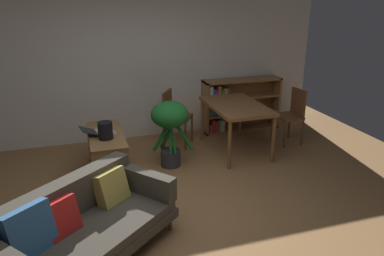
{
  "coord_description": "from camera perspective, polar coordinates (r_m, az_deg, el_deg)",
  "views": [
    {
      "loc": [
        -0.86,
        -3.59,
        2.41
      ],
      "look_at": [
        0.47,
        0.63,
        0.82
      ],
      "focal_mm": 35.07,
      "sensor_mm": 36.0,
      "label": 1
    }
  ],
  "objects": [
    {
      "name": "ground_plane",
      "position": [
        4.41,
        -3.49,
        -13.38
      ],
      "size": [
        8.16,
        8.16,
        0.0
      ],
      "primitive_type": "plane",
      "color": "#9E7042"
    },
    {
      "name": "back_wall_panel",
      "position": [
        6.43,
        -9.77,
        10.06
      ],
      "size": [
        6.8,
        0.1,
        2.7
      ],
      "primitive_type": "cube",
      "color": "silver",
      "rests_on": "ground_plane"
    },
    {
      "name": "fabric_couch",
      "position": [
        3.79,
        -16.54,
        -13.76
      ],
      "size": [
        1.87,
        1.75,
        0.75
      ],
      "color": "brown",
      "rests_on": "ground_plane"
    },
    {
      "name": "media_console",
      "position": [
        5.35,
        -12.76,
        -3.9
      ],
      "size": [
        0.47,
        1.17,
        0.61
      ],
      "color": "olive",
      "rests_on": "ground_plane"
    },
    {
      "name": "open_laptop",
      "position": [
        5.27,
        -13.91,
        -0.5
      ],
      "size": [
        0.5,
        0.39,
        0.11
      ],
      "color": "silver",
      "rests_on": "media_console"
    },
    {
      "name": "desk_speaker",
      "position": [
        5.02,
        -13.04,
        -0.37
      ],
      "size": [
        0.19,
        0.19,
        0.23
      ],
      "color": "black",
      "rests_on": "media_console"
    },
    {
      "name": "potted_floor_plant",
      "position": [
        5.35,
        -3.38,
        0.87
      ],
      "size": [
        0.61,
        0.54,
        0.98
      ],
      "color": "#333338",
      "rests_on": "ground_plane"
    },
    {
      "name": "dining_table",
      "position": [
        5.91,
        6.71,
        2.8
      ],
      "size": [
        0.8,
        1.29,
        0.78
      ],
      "color": "brown",
      "rests_on": "ground_plane"
    },
    {
      "name": "dining_chair_near",
      "position": [
        6.18,
        -2.76,
        2.13
      ],
      "size": [
        0.57,
        0.58,
        0.92
      ],
      "color": "brown",
      "rests_on": "ground_plane"
    },
    {
      "name": "dining_chair_far",
      "position": [
        6.5,
        14.98,
        2.24
      ],
      "size": [
        0.41,
        0.43,
        0.92
      ],
      "color": "brown",
      "rests_on": "ground_plane"
    },
    {
      "name": "bookshelf",
      "position": [
        6.96,
        6.46,
        3.52
      ],
      "size": [
        1.45,
        0.34,
        0.96
      ],
      "color": "olive",
      "rests_on": "ground_plane"
    }
  ]
}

